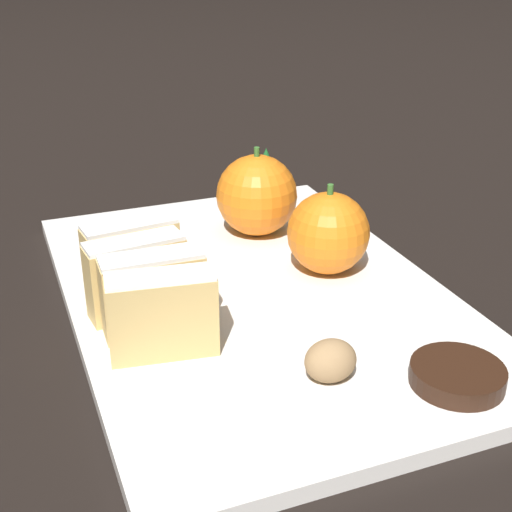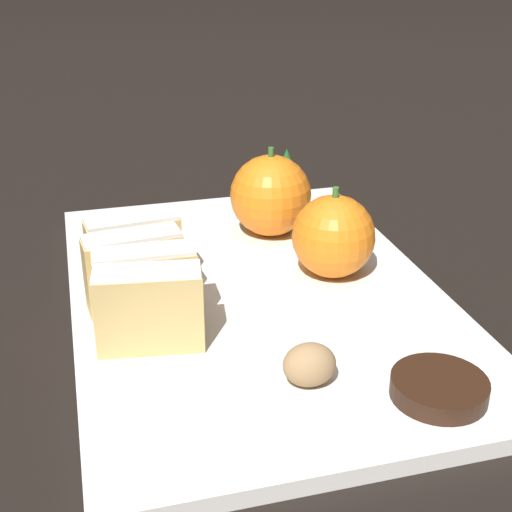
% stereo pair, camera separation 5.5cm
% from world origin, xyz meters
% --- Properties ---
extents(ground_plane, '(6.00, 6.00, 0.00)m').
position_xyz_m(ground_plane, '(0.00, 0.00, 0.00)').
color(ground_plane, black).
extents(serving_platter, '(0.28, 0.42, 0.01)m').
position_xyz_m(serving_platter, '(0.00, 0.00, 0.01)').
color(serving_platter, white).
rests_on(serving_platter, ground_plane).
extents(stollen_slice_front, '(0.07, 0.03, 0.06)m').
position_xyz_m(stollen_slice_front, '(-0.09, -0.06, 0.04)').
color(stollen_slice_front, tan).
rests_on(stollen_slice_front, serving_platter).
extents(stollen_slice_second, '(0.07, 0.03, 0.06)m').
position_xyz_m(stollen_slice_second, '(-0.09, -0.03, 0.04)').
color(stollen_slice_second, tan).
rests_on(stollen_slice_second, serving_platter).
extents(stollen_slice_third, '(0.07, 0.03, 0.06)m').
position_xyz_m(stollen_slice_third, '(-0.09, 0.00, 0.04)').
color(stollen_slice_third, tan).
rests_on(stollen_slice_third, serving_platter).
extents(stollen_slice_fourth, '(0.07, 0.03, 0.06)m').
position_xyz_m(stollen_slice_fourth, '(-0.09, 0.03, 0.04)').
color(stollen_slice_fourth, tan).
rests_on(stollen_slice_fourth, serving_platter).
extents(orange_near, '(0.07, 0.07, 0.08)m').
position_xyz_m(orange_near, '(0.07, 0.01, 0.05)').
color(orange_near, orange).
rests_on(orange_near, serving_platter).
extents(orange_far, '(0.07, 0.07, 0.08)m').
position_xyz_m(orange_far, '(0.04, 0.11, 0.05)').
color(orange_far, orange).
rests_on(orange_far, serving_platter).
extents(walnut, '(0.03, 0.03, 0.03)m').
position_xyz_m(walnut, '(0.00, -0.13, 0.03)').
color(walnut, '#9E7A51').
rests_on(walnut, serving_platter).
extents(chocolate_cookie, '(0.06, 0.06, 0.01)m').
position_xyz_m(chocolate_cookie, '(0.07, -0.16, 0.02)').
color(chocolate_cookie, black).
rests_on(chocolate_cookie, serving_platter).
extents(evergreen_sprig, '(0.05, 0.05, 0.06)m').
position_xyz_m(evergreen_sprig, '(0.08, 0.17, 0.04)').
color(evergreen_sprig, '#195623').
rests_on(evergreen_sprig, serving_platter).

